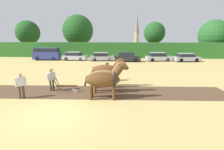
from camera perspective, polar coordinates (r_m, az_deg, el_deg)
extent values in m
plane|color=tan|center=(9.89, -18.80, -12.21)|extent=(240.00, 240.00, 0.00)
cube|color=brown|center=(13.91, -18.81, -5.14)|extent=(26.06, 4.54, 0.01)
cube|color=#286023|center=(36.37, -1.39, 8.19)|extent=(66.23, 1.97, 3.06)
cylinder|color=brown|center=(48.45, -25.42, 8.37)|extent=(0.44, 0.44, 3.67)
sphere|color=#1E4C1E|center=(48.43, -25.79, 12.39)|extent=(5.74, 5.74, 5.74)
cylinder|color=#423323|center=(43.93, -10.87, 9.07)|extent=(0.44, 0.44, 3.71)
sphere|color=#1E4C1E|center=(43.92, -11.08, 14.11)|extent=(7.31, 7.31, 7.31)
cylinder|color=#423323|center=(40.77, 13.46, 8.79)|extent=(0.44, 0.44, 3.77)
sphere|color=#1E4C1E|center=(40.73, 13.68, 13.25)|extent=(4.70, 4.70, 4.70)
cylinder|color=#423323|center=(45.38, 30.00, 7.09)|extent=(0.44, 0.44, 2.63)
sphere|color=#235623|center=(45.30, 30.42, 11.08)|extent=(6.76, 6.76, 6.76)
cylinder|color=gray|center=(79.37, 7.98, 11.34)|extent=(1.98, 1.98, 6.35)
cone|color=slate|center=(79.62, 8.14, 16.43)|extent=(2.17, 2.17, 7.77)
ellipsoid|color=#513319|center=(11.37, -3.15, -1.50)|extent=(2.32, 1.13, 0.97)
cylinder|color=#513319|center=(11.83, 0.60, -5.29)|extent=(0.18, 0.18, 0.86)
cylinder|color=#513319|center=(11.30, 0.54, -6.13)|extent=(0.18, 0.18, 0.86)
cylinder|color=#513319|center=(11.96, -6.54, -5.18)|extent=(0.18, 0.18, 0.86)
cylinder|color=#513319|center=(11.43, -6.94, -6.01)|extent=(0.18, 0.18, 0.86)
cylinder|color=#513319|center=(11.22, 1.75, 1.09)|extent=(0.89, 0.50, 0.97)
ellipsoid|color=#513319|center=(11.17, 4.03, 2.67)|extent=(0.69, 0.29, 0.54)
cube|color=black|center=(11.18, 2.76, 2.12)|extent=(0.45, 0.10, 0.60)
cylinder|color=black|center=(11.54, -8.51, -1.94)|extent=(0.30, 0.13, 0.71)
torus|color=black|center=(11.31, 0.87, -1.16)|extent=(0.16, 0.98, 0.98)
ellipsoid|color=brown|center=(12.73, -2.61, -0.11)|extent=(2.16, 0.97, 0.83)
cylinder|color=brown|center=(13.13, 0.51, -3.44)|extent=(0.18, 0.18, 0.91)
cylinder|color=brown|center=(12.67, 0.46, -4.01)|extent=(0.18, 0.18, 0.91)
cylinder|color=brown|center=(13.23, -5.47, -3.37)|extent=(0.18, 0.18, 0.91)
cylinder|color=brown|center=(12.77, -5.74, -3.94)|extent=(0.18, 0.18, 0.91)
cylinder|color=brown|center=(12.60, 1.46, 2.16)|extent=(0.85, 0.43, 0.95)
ellipsoid|color=brown|center=(12.55, 3.57, 3.61)|extent=(0.69, 0.29, 0.54)
cube|color=gray|center=(12.57, 2.40, 2.95)|extent=(0.46, 0.10, 0.62)
cylinder|color=gray|center=(12.87, -7.07, -0.46)|extent=(0.30, 0.13, 0.71)
torus|color=black|center=(12.68, 0.73, 0.15)|extent=(0.15, 0.86, 0.85)
ellipsoid|color=brown|center=(14.07, -2.17, 1.62)|extent=(2.24, 1.02, 0.87)
cylinder|color=brown|center=(14.47, 0.75, -1.73)|extent=(0.18, 0.18, 1.02)
cylinder|color=brown|center=(13.98, 0.71, -2.22)|extent=(0.18, 0.18, 1.02)
cylinder|color=brown|center=(14.57, -4.88, -1.68)|extent=(0.18, 0.18, 1.02)
cylinder|color=brown|center=(14.09, -5.12, -2.16)|extent=(0.18, 0.18, 1.02)
cylinder|color=brown|center=(13.96, 1.65, 3.52)|extent=(0.80, 0.45, 0.86)
ellipsoid|color=brown|center=(13.92, 3.30, 4.66)|extent=(0.69, 0.29, 0.54)
cube|color=black|center=(13.93, 2.38, 4.27)|extent=(0.40, 0.10, 0.54)
cylinder|color=black|center=(14.20, -6.38, 1.28)|extent=(0.30, 0.13, 0.71)
torus|color=black|center=(14.02, 0.97, 1.88)|extent=(0.15, 0.89, 0.89)
cube|color=#4C331E|center=(13.44, -14.60, -3.48)|extent=(1.53, 0.17, 0.12)
cube|color=#939399|center=(13.38, -11.99, -4.98)|extent=(0.49, 0.22, 0.39)
cylinder|color=#4C331E|center=(13.81, -17.13, -2.79)|extent=(0.40, 0.08, 0.96)
cylinder|color=#4C331E|center=(13.44, -17.68, -3.22)|extent=(0.40, 0.08, 0.96)
cylinder|color=#38332D|center=(14.13, -18.64, -3.12)|extent=(0.14, 0.14, 0.83)
cylinder|color=#38332D|center=(14.04, -19.42, -3.28)|extent=(0.14, 0.14, 0.83)
cube|color=silver|center=(13.92, -19.22, -0.39)|extent=(0.46, 0.50, 0.59)
sphere|color=tan|center=(13.85, -19.34, 1.27)|extent=(0.22, 0.22, 0.22)
cylinder|color=silver|center=(14.05, -18.18, -0.30)|extent=(0.09, 0.09, 0.55)
cylinder|color=silver|center=(13.81, -20.27, -0.67)|extent=(0.09, 0.09, 0.55)
cylinder|color=tan|center=(13.83, -19.36, 1.54)|extent=(0.43, 0.43, 0.02)
cylinder|color=tan|center=(13.83, -19.37, 1.75)|extent=(0.21, 0.21, 0.10)
cylinder|color=#28334C|center=(16.28, -1.66, -0.51)|extent=(0.14, 0.14, 0.84)
cylinder|color=#28334C|center=(16.07, -1.47, -0.68)|extent=(0.14, 0.14, 0.84)
cube|color=#4C6B4C|center=(16.03, -1.58, 1.91)|extent=(0.36, 0.53, 0.60)
sphere|color=tan|center=(15.96, -1.59, 3.39)|extent=(0.23, 0.23, 0.23)
cylinder|color=#4C6B4C|center=(16.31, -1.83, 2.01)|extent=(0.09, 0.09, 0.56)
cylinder|color=#4C6B4C|center=(15.76, -1.32, 1.65)|extent=(0.09, 0.09, 0.56)
cylinder|color=#42382D|center=(15.95, -1.59, 3.63)|extent=(0.43, 0.43, 0.02)
cylinder|color=#42382D|center=(15.94, -1.59, 3.81)|extent=(0.22, 0.22, 0.10)
cylinder|color=#38332D|center=(13.11, -26.93, -4.90)|extent=(0.14, 0.14, 0.87)
cylinder|color=#38332D|center=(13.06, -27.89, -5.05)|extent=(0.14, 0.14, 0.87)
cube|color=silver|center=(12.90, -27.73, -1.83)|extent=(0.49, 0.50, 0.61)
sphere|color=tan|center=(12.82, -27.91, 0.04)|extent=(0.23, 0.23, 0.23)
cylinder|color=silver|center=(12.98, -26.45, -1.73)|extent=(0.09, 0.09, 0.58)
cylinder|color=silver|center=(12.84, -28.99, -2.12)|extent=(0.09, 0.09, 0.58)
cube|color=navy|center=(34.12, -20.43, 6.06)|extent=(4.84, 2.14, 1.33)
cube|color=black|center=(34.05, -20.55, 7.69)|extent=(4.26, 1.92, 0.62)
cube|color=navy|center=(34.03, -20.59, 8.26)|extent=(4.26, 1.92, 0.06)
cylinder|color=black|center=(34.43, -17.59, 5.45)|extent=(0.71, 0.26, 0.70)
cylinder|color=black|center=(32.89, -18.50, 5.11)|extent=(0.71, 0.26, 0.70)
cylinder|color=black|center=(35.48, -22.10, 5.31)|extent=(0.71, 0.26, 0.70)
cylinder|color=black|center=(33.99, -23.18, 4.97)|extent=(0.71, 0.26, 0.70)
cube|color=#A8A8B2|center=(32.26, -12.03, 5.66)|extent=(4.35, 1.92, 0.69)
cube|color=black|center=(32.27, -12.44, 6.77)|extent=(2.64, 1.67, 0.57)
cube|color=#A8A8B2|center=(32.24, -12.46, 7.32)|extent=(2.64, 1.67, 0.06)
cylinder|color=black|center=(32.58, -9.37, 5.47)|extent=(0.66, 0.25, 0.65)
cylinder|color=black|center=(31.15, -10.15, 5.15)|extent=(0.66, 0.25, 0.65)
cylinder|color=black|center=(33.43, -13.74, 5.45)|extent=(0.66, 0.25, 0.65)
cylinder|color=black|center=(32.05, -14.70, 5.13)|extent=(0.66, 0.25, 0.65)
cube|color=#9E9EA8|center=(30.93, -3.32, 5.60)|extent=(4.30, 2.34, 0.67)
cube|color=black|center=(30.86, -3.72, 6.73)|extent=(2.66, 1.93, 0.55)
cube|color=#9E9EA8|center=(30.84, -3.73, 7.29)|extent=(2.66, 1.93, 0.06)
cylinder|color=black|center=(31.75, -1.04, 5.43)|extent=(0.65, 0.31, 0.62)
cylinder|color=black|center=(30.23, -0.89, 5.10)|extent=(0.65, 0.31, 0.62)
cylinder|color=black|center=(31.72, -5.64, 5.37)|extent=(0.65, 0.31, 0.62)
cylinder|color=black|center=(30.20, -5.71, 5.04)|extent=(0.65, 0.31, 0.62)
cube|color=black|center=(30.03, 5.18, 5.43)|extent=(4.40, 2.01, 0.72)
cube|color=black|center=(29.97, 4.79, 6.70)|extent=(2.67, 1.74, 0.61)
cube|color=black|center=(29.94, 4.80, 7.34)|extent=(2.67, 1.74, 0.06)
cylinder|color=black|center=(30.81, 7.73, 5.12)|extent=(0.63, 0.25, 0.62)
cylinder|color=black|center=(29.25, 7.73, 4.76)|extent=(0.63, 0.25, 0.62)
cylinder|color=black|center=(30.92, 2.75, 5.24)|extent=(0.63, 0.25, 0.62)
cylinder|color=black|center=(29.36, 2.49, 4.89)|extent=(0.63, 0.25, 0.62)
cube|color=#A8A8B2|center=(31.53, 14.96, 5.35)|extent=(4.53, 2.42, 0.69)
cube|color=black|center=(31.40, 14.65, 6.51)|extent=(2.80, 1.98, 0.58)
cube|color=#A8A8B2|center=(31.37, 14.68, 7.09)|extent=(2.80, 1.98, 0.06)
cylinder|color=black|center=(32.73, 16.72, 5.11)|extent=(0.63, 0.31, 0.60)
cylinder|color=black|center=(31.30, 17.72, 4.75)|extent=(0.63, 0.31, 0.60)
cylinder|color=black|center=(31.88, 12.21, 5.17)|extent=(0.63, 0.31, 0.60)
cylinder|color=black|center=(30.40, 13.03, 4.81)|extent=(0.63, 0.31, 0.60)
cube|color=#9E9EA8|center=(32.34, 23.17, 4.95)|extent=(4.44, 2.41, 0.65)
cube|color=black|center=(32.19, 22.92, 5.99)|extent=(2.74, 2.00, 0.52)
cube|color=#9E9EA8|center=(32.16, 22.96, 6.50)|extent=(2.74, 2.00, 0.06)
cylinder|color=black|center=(33.67, 24.54, 4.78)|extent=(0.70, 0.31, 0.68)
cylinder|color=black|center=(32.25, 25.87, 4.39)|extent=(0.70, 0.31, 0.68)
cylinder|color=black|center=(32.53, 20.45, 4.89)|extent=(0.70, 0.31, 0.68)
cylinder|color=black|center=(31.06, 21.64, 4.49)|extent=(0.70, 0.31, 0.68)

